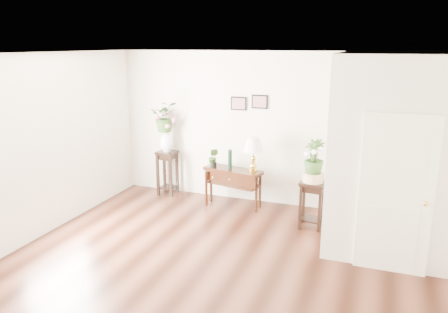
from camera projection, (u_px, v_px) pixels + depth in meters
The scene contains 20 objects.
floor at pixel (220, 270), 5.79m from camera, with size 6.00×5.50×0.02m, color #492518.
ceiling at pixel (219, 54), 5.09m from camera, with size 6.00×5.50×0.02m, color white.
wall_back at pixel (273, 130), 7.94m from camera, with size 6.00×0.02×2.80m, color silver.
wall_front at pixel (75, 276), 2.94m from camera, with size 6.00×0.02×2.80m, color silver.
wall_left at pixel (29, 150), 6.44m from camera, with size 0.02×5.50×2.80m, color silver.
partition at pixel (397, 151), 6.35m from camera, with size 1.80×1.95×2.80m, color silver.
door at pixel (396, 196), 5.53m from camera, with size 0.90×0.05×2.10m, color #EDEACF.
art_print_left at pixel (239, 104), 8.02m from camera, with size 0.30×0.02×0.25m, color black.
art_print_right at pixel (260, 102), 7.88m from camera, with size 0.30×0.02×0.25m, color black.
wall_ornament at pixel (335, 103), 6.62m from camera, with size 0.51×0.51×0.07m, color #B16B2C.
console_table at pixel (233, 188), 7.98m from camera, with size 1.08×0.36×0.72m, color black.
table_lamp at pixel (253, 152), 7.68m from camera, with size 0.35×0.35×0.62m, color gold.
green_vase at pixel (230, 160), 7.87m from camera, with size 0.07×0.07×0.35m, color black.
potted_plant at pixel (213, 158), 7.98m from camera, with size 0.19×0.15×0.34m, color #274919.
plant_stand_a at pixel (168, 173), 8.63m from camera, with size 0.34×0.34×0.88m, color black.
porcelain_vase at pixel (166, 140), 8.46m from camera, with size 0.25×0.25×0.44m, color silver, non-canonical shape.
lily_arrangement at pixel (166, 116), 8.34m from camera, with size 0.54×0.46×0.59m, color #274919.
plant_stand_b at pixel (312, 205), 7.07m from camera, with size 0.37×0.37×0.78m, color black.
ceramic_bowl at pixel (313, 177), 6.96m from camera, with size 0.33×0.33×0.15m, color beige.
narcissus at pixel (314, 157), 6.87m from camera, with size 0.32×0.32×0.57m, color #274919.
Camera 1 is at (1.85, -4.89, 2.92)m, focal length 35.00 mm.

